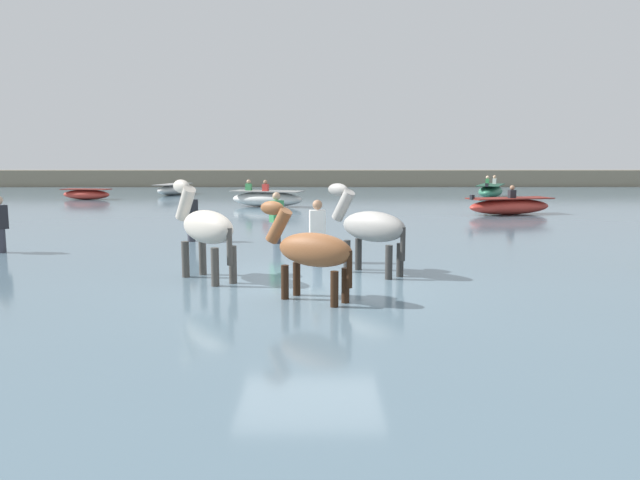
{
  "coord_description": "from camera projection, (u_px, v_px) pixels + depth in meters",
  "views": [
    {
      "loc": [
        0.11,
        -10.17,
        2.48
      ],
      "look_at": [
        0.19,
        1.81,
        0.84
      ],
      "focal_mm": 33.77,
      "sensor_mm": 36.0,
      "label": 1
    }
  ],
  "objects": [
    {
      "name": "horse_flank_chestnut",
      "position": [
        311.0,
        252.0,
        9.01
      ],
      "size": [
        1.54,
        1.18,
        1.82
      ],
      "color": "brown",
      "rests_on": "ground"
    },
    {
      "name": "boat_distant_east",
      "position": [
        510.0,
        206.0,
        22.87
      ],
      "size": [
        3.55,
        1.98,
        1.12
      ],
      "color": "#BC382D",
      "rests_on": "water_surface"
    },
    {
      "name": "water_surface",
      "position": [
        313.0,
        227.0,
        20.29
      ],
      "size": [
        90.0,
        90.0,
        0.34
      ],
      "primitive_type": "cube",
      "color": "slate",
      "rests_on": "ground"
    },
    {
      "name": "person_onlooker_right",
      "position": [
        0.0,
        230.0,
        13.61
      ],
      "size": [
        0.37,
        0.37,
        1.63
      ],
      "color": "#383842",
      "rests_on": "ground"
    },
    {
      "name": "person_onlooker_left",
      "position": [
        317.0,
        237.0,
        12.35
      ],
      "size": [
        0.34,
        0.24,
        1.63
      ],
      "color": "#383842",
      "rests_on": "ground"
    },
    {
      "name": "boat_mid_outer",
      "position": [
        86.0,
        194.0,
        31.13
      ],
      "size": [
        2.69,
        1.38,
        0.55
      ],
      "color": "#BC382D",
      "rests_on": "water_surface"
    },
    {
      "name": "horse_trailing_pinto",
      "position": [
        205.0,
        229.0,
        10.54
      ],
      "size": [
        1.5,
        1.67,
        2.08
      ],
      "color": "beige",
      "rests_on": "ground"
    },
    {
      "name": "horse_lead_grey",
      "position": [
        370.0,
        229.0,
        11.07
      ],
      "size": [
        1.54,
        1.5,
        2.0
      ],
      "color": "gray",
      "rests_on": "ground"
    },
    {
      "name": "person_wading_mid",
      "position": [
        277.0,
        222.0,
        15.11
      ],
      "size": [
        0.37,
        0.36,
        1.63
      ],
      "color": "#383842",
      "rests_on": "ground"
    },
    {
      "name": "person_spectator_far",
      "position": [
        191.0,
        221.0,
        15.45
      ],
      "size": [
        0.37,
        0.37,
        1.63
      ],
      "color": "#383842",
      "rests_on": "ground"
    },
    {
      "name": "boat_mid_channel",
      "position": [
        173.0,
        189.0,
        35.12
      ],
      "size": [
        1.76,
        3.57,
        0.63
      ],
      "color": "silver",
      "rests_on": "water_surface"
    },
    {
      "name": "boat_near_starboard",
      "position": [
        490.0,
        191.0,
        32.62
      ],
      "size": [
        2.52,
        3.87,
        1.18
      ],
      "color": "#337556",
      "rests_on": "water_surface"
    },
    {
      "name": "far_shoreline",
      "position": [
        315.0,
        180.0,
        45.65
      ],
      "size": [
        80.0,
        2.4,
        1.56
      ],
      "primitive_type": "cube",
      "color": "gray",
      "rests_on": "ground"
    },
    {
      "name": "boat_far_inshore",
      "position": [
        267.0,
        199.0,
        26.5
      ],
      "size": [
        3.46,
        2.12,
        1.18
      ],
      "color": "silver",
      "rests_on": "water_surface"
    },
    {
      "name": "ground_plane",
      "position": [
        310.0,
        302.0,
        10.41
      ],
      "size": [
        120.0,
        120.0,
        0.0
      ],
      "primitive_type": "plane",
      "color": "#84755B"
    }
  ]
}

